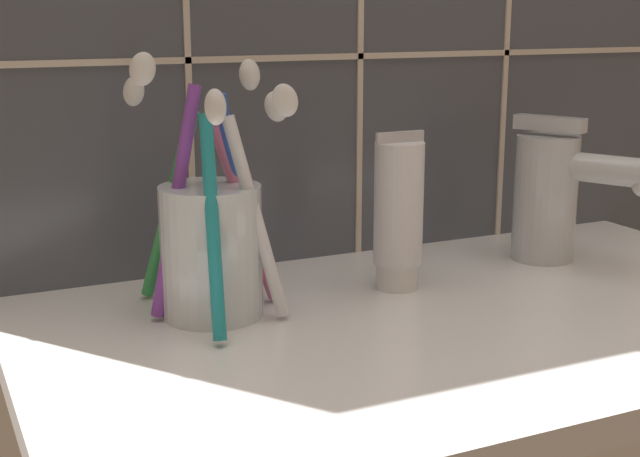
# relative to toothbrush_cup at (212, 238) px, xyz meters

# --- Properties ---
(sink_counter) EXTENTS (0.60, 0.35, 0.02)m
(sink_counter) POSITION_rel_toothbrush_cup_xyz_m (0.15, -0.07, -0.07)
(sink_counter) COLOR white
(sink_counter) RESTS_ON ground
(toothbrush_cup) EXTENTS (0.12, 0.15, 0.18)m
(toothbrush_cup) POSITION_rel_toothbrush_cup_xyz_m (0.00, 0.00, 0.00)
(toothbrush_cup) COLOR silver
(toothbrush_cup) RESTS_ON sink_counter
(toothpaste_tube) EXTENTS (0.04, 0.04, 0.12)m
(toothpaste_tube) POSITION_rel_toothbrush_cup_xyz_m (0.15, 0.00, 0.00)
(toothpaste_tube) COLOR white
(toothpaste_tube) RESTS_ON sink_counter
(sink_faucet) EXTENTS (0.08, 0.11, 0.12)m
(sink_faucet) POSITION_rel_toothbrush_cup_xyz_m (0.31, 0.01, 0.00)
(sink_faucet) COLOR silver
(sink_faucet) RESTS_ON sink_counter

